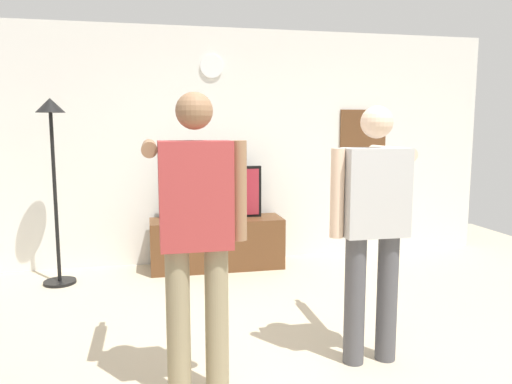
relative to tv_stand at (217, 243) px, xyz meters
name	(u,v)px	position (x,y,z in m)	size (l,w,h in m)	color
ground_plane	(306,381)	(0.21, -2.60, -0.28)	(8.40, 8.40, 0.00)	beige
back_wall	(230,147)	(0.21, 0.35, 1.07)	(6.40, 0.10, 2.70)	silver
tv_stand	(217,243)	(0.00, 0.00, 0.00)	(1.47, 0.51, 0.56)	brown
television	(216,192)	(0.00, 0.05, 0.57)	(1.03, 0.07, 0.58)	black
wall_clock	(212,66)	(0.00, 0.29, 1.98)	(0.26, 0.26, 0.03)	white
framed_picture	(363,131)	(1.86, 0.30, 1.26)	(0.59, 0.04, 0.51)	brown
floor_lamp	(53,153)	(-1.65, -0.22, 1.05)	(0.32, 0.32, 1.87)	black
person_standing_nearer_lamp	(196,228)	(-0.47, -2.60, 0.74)	(0.59, 0.78, 1.79)	gray
person_standing_nearer_couch	(373,219)	(0.72, -2.41, 0.70)	(0.61, 0.78, 1.73)	#4C4C51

